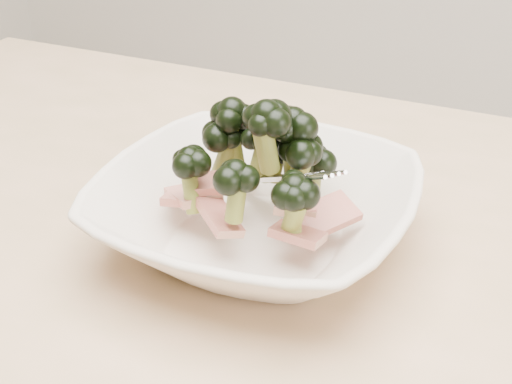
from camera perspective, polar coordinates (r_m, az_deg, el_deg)
dining_table at (r=0.62m, az=0.59°, el=-14.50°), size 1.20×0.80×0.75m
broccoli_dish at (r=0.57m, az=0.17°, el=-0.85°), size 0.25×0.25×0.13m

